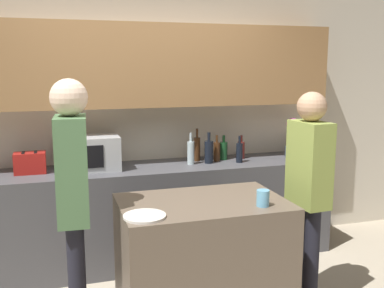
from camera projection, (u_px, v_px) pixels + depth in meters
The scene contains 17 objects.
back_wall at pixel (137, 96), 4.24m from camera, with size 6.40×0.40×2.70m.
back_counter at pixel (144, 215), 4.17m from camera, with size 3.60×0.62×0.91m.
kitchen_island at pixel (203, 265), 3.11m from camera, with size 1.12×0.74×0.92m.
microwave at pixel (89, 153), 3.97m from camera, with size 0.52×0.39×0.30m.
toaster at pixel (30, 163), 3.84m from camera, with size 0.26×0.16×0.18m.
potted_plant at pixel (292, 137), 4.54m from camera, with size 0.14×0.14×0.40m.
bottle_0 at pixel (191, 152), 4.19m from camera, with size 0.07×0.07×0.30m.
bottle_1 at pixel (197, 149), 4.33m from camera, with size 0.06×0.06×0.32m.
bottle_2 at pixel (209, 151), 4.23m from camera, with size 0.08×0.08×0.29m.
bottle_3 at pixel (217, 151), 4.33m from camera, with size 0.06×0.06×0.25m.
bottle_4 at pixel (224, 150), 4.40m from camera, with size 0.07×0.07×0.24m.
bottle_5 at pixel (239, 152), 4.27m from camera, with size 0.06×0.06×0.26m.
bottle_6 at pixel (241, 150), 4.45m from camera, with size 0.07×0.07×0.23m.
plate_on_island at pixel (145, 216), 2.70m from camera, with size 0.26×0.26×0.01m.
cup_0 at pixel (263, 198), 2.91m from camera, with size 0.08×0.08×0.11m.
person_left at pixel (308, 182), 3.32m from camera, with size 0.22×0.35×1.64m.
person_center at pixel (73, 190), 2.82m from camera, with size 0.23×0.35×1.75m.
Camera 1 is at (-0.74, -2.56, 1.82)m, focal length 42.00 mm.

